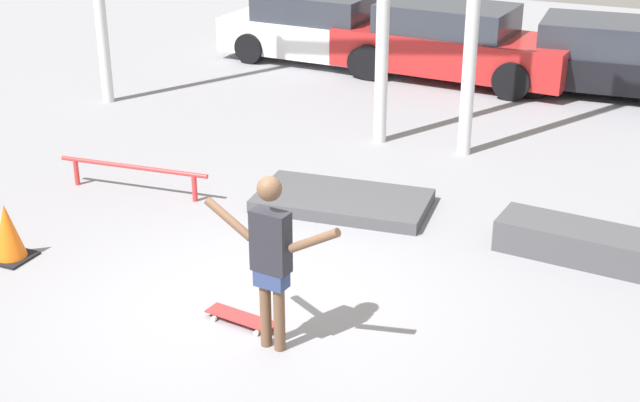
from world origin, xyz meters
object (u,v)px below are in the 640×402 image
at_px(parked_car_white, 323,28).
at_px(parked_car_black, 610,58).
at_px(grind_rail, 133,171).
at_px(parked_car_red, 452,43).
at_px(skateboarder, 271,253).
at_px(skateboard, 241,318).
at_px(traffic_cone, 8,232).
at_px(manual_pad, 343,201).
at_px(grind_box, 602,247).

distance_m(parked_car_white, parked_car_black, 5.77).
height_order(grind_rail, parked_car_red, parked_car_red).
distance_m(skateboarder, grind_rail, 4.42).
height_order(skateboard, traffic_cone, traffic_cone).
distance_m(skateboarder, manual_pad, 3.57).
bearing_deg(parked_car_red, skateboard, -81.90).
bearing_deg(skateboarder, skateboard, 158.13).
bearing_deg(skateboard, grind_box, 49.89).
relative_size(manual_pad, parked_car_red, 0.48).
distance_m(skateboarder, parked_car_red, 10.03).
bearing_deg(skateboarder, grind_box, 55.71).
relative_size(grind_rail, parked_car_red, 0.47).
bearing_deg(parked_car_white, manual_pad, -61.51).
distance_m(skateboard, parked_car_black, 10.28).
xyz_separation_m(manual_pad, parked_car_white, (-3.35, 6.86, 0.59)).
bearing_deg(skateboard, skateboarder, -20.33).
bearing_deg(parked_car_red, grind_rail, -103.32).
bearing_deg(skateboarder, traffic_cone, 179.07).
bearing_deg(parked_car_black, traffic_cone, -122.38).
bearing_deg(traffic_cone, parked_car_black, 61.48).
distance_m(grind_box, traffic_cone, 6.82).
bearing_deg(grind_rail, manual_pad, 14.67).
xyz_separation_m(parked_car_white, parked_car_red, (2.86, -0.29, 0.03)).
bearing_deg(parked_car_white, parked_car_black, 2.82).
relative_size(skateboarder, parked_car_black, 0.41).
bearing_deg(skateboarder, parked_car_white, 117.31).
distance_m(grind_box, parked_car_red, 7.83).
bearing_deg(manual_pad, parked_car_black, 70.66).
xyz_separation_m(skateboard, parked_car_white, (-3.55, 9.98, 0.61)).
distance_m(skateboard, grind_box, 4.25).
height_order(skateboarder, traffic_cone, skateboarder).
relative_size(grind_box, parked_car_black, 0.56).
relative_size(parked_car_red, traffic_cone, 6.81).
distance_m(grind_rail, parked_car_red, 7.65).
height_order(parked_car_red, parked_car_black, parked_car_red).
xyz_separation_m(grind_rail, parked_car_black, (5.19, 7.62, 0.32)).
bearing_deg(traffic_cone, skateboarder, -6.70).
xyz_separation_m(skateboarder, skateboard, (-0.49, 0.26, -0.95)).
bearing_deg(grind_box, skateboarder, -130.06).
height_order(manual_pad, traffic_cone, traffic_cone).
bearing_deg(skateboard, parked_car_white, 116.87).
bearing_deg(grind_rail, skateboard, -38.91).
height_order(grind_rail, parked_car_white, parked_car_white).
bearing_deg(grind_rail, parked_car_white, 94.37).
bearing_deg(parked_car_red, manual_pad, -81.72).
xyz_separation_m(parked_car_black, traffic_cone, (-5.35, -9.85, -0.30)).
bearing_deg(skateboard, grind_rail, 148.39).
bearing_deg(parked_car_black, grind_rail, -128.11).
relative_size(skateboarder, manual_pad, 0.80).
distance_m(skateboard, parked_car_red, 9.74).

